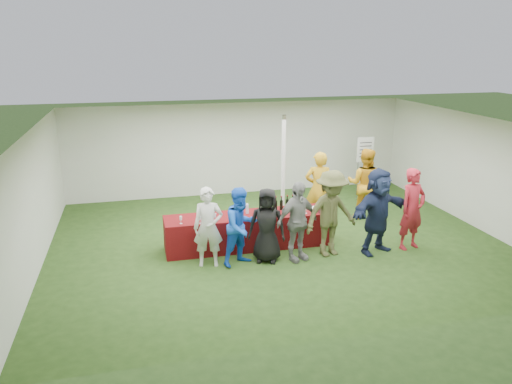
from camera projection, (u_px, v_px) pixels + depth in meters
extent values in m
plane|color=#284719|center=(277.00, 241.00, 11.40)|extent=(60.00, 60.00, 0.00)
plane|color=white|center=(239.00, 149.00, 14.73)|extent=(10.00, 0.00, 10.00)
plane|color=white|center=(354.00, 256.00, 7.29)|extent=(10.00, 0.00, 10.00)
plane|color=white|center=(35.00, 201.00, 9.86)|extent=(0.00, 8.00, 8.00)
plane|color=white|center=(474.00, 171.00, 12.16)|extent=(0.00, 8.00, 8.00)
plane|color=white|center=(278.00, 123.00, 10.62)|extent=(10.00, 10.00, 0.00)
cylinder|color=silver|center=(283.00, 170.00, 12.24)|extent=(0.10, 0.10, 2.70)
cube|color=maroon|center=(247.00, 231.00, 10.99)|extent=(3.60, 0.80, 0.75)
cylinder|color=black|center=(261.00, 207.00, 11.02)|extent=(0.07, 0.07, 0.22)
cylinder|color=black|center=(261.00, 201.00, 10.98)|extent=(0.03, 0.03, 0.08)
cylinder|color=maroon|center=(261.00, 198.00, 10.97)|extent=(0.03, 0.03, 0.02)
cylinder|color=black|center=(265.00, 206.00, 11.12)|extent=(0.07, 0.07, 0.22)
cylinder|color=black|center=(265.00, 199.00, 11.08)|extent=(0.03, 0.03, 0.08)
cylinder|color=maroon|center=(265.00, 197.00, 11.07)|extent=(0.03, 0.03, 0.02)
cylinder|color=black|center=(270.00, 207.00, 11.07)|extent=(0.07, 0.07, 0.22)
cylinder|color=black|center=(270.00, 200.00, 11.02)|extent=(0.03, 0.03, 0.08)
cylinder|color=maroon|center=(270.00, 198.00, 11.01)|extent=(0.03, 0.03, 0.02)
cylinder|color=black|center=(276.00, 205.00, 11.15)|extent=(0.07, 0.07, 0.22)
cylinder|color=black|center=(276.00, 199.00, 11.11)|extent=(0.03, 0.03, 0.08)
cylinder|color=maroon|center=(276.00, 197.00, 11.09)|extent=(0.03, 0.03, 0.02)
cylinder|color=black|center=(281.00, 205.00, 11.17)|extent=(0.07, 0.07, 0.22)
cylinder|color=black|center=(281.00, 199.00, 11.13)|extent=(0.03, 0.03, 0.08)
cylinder|color=maroon|center=(281.00, 196.00, 11.11)|extent=(0.03, 0.03, 0.02)
cylinder|color=black|center=(287.00, 204.00, 11.23)|extent=(0.07, 0.07, 0.22)
cylinder|color=black|center=(287.00, 198.00, 11.19)|extent=(0.03, 0.03, 0.08)
cylinder|color=maroon|center=(287.00, 196.00, 11.18)|extent=(0.03, 0.03, 0.02)
cylinder|color=black|center=(293.00, 204.00, 11.26)|extent=(0.07, 0.07, 0.22)
cylinder|color=black|center=(293.00, 197.00, 11.22)|extent=(0.03, 0.03, 0.08)
cylinder|color=maroon|center=(293.00, 195.00, 11.21)|extent=(0.03, 0.03, 0.02)
cylinder|color=silver|center=(181.00, 223.00, 10.34)|extent=(0.06, 0.06, 0.00)
cylinder|color=silver|center=(181.00, 222.00, 10.33)|extent=(0.01, 0.01, 0.07)
cylinder|color=silver|center=(181.00, 218.00, 10.30)|extent=(0.06, 0.06, 0.08)
cylinder|color=silver|center=(201.00, 223.00, 10.35)|extent=(0.06, 0.06, 0.00)
cylinder|color=silver|center=(201.00, 221.00, 10.34)|extent=(0.01, 0.01, 0.07)
cylinder|color=silver|center=(201.00, 218.00, 10.32)|extent=(0.06, 0.06, 0.08)
cylinder|color=#4D0817|center=(201.00, 219.00, 10.33)|extent=(0.05, 0.05, 0.02)
cylinder|color=silver|center=(215.00, 221.00, 10.49)|extent=(0.06, 0.06, 0.00)
cylinder|color=silver|center=(215.00, 219.00, 10.47)|extent=(0.01, 0.01, 0.07)
cylinder|color=silver|center=(215.00, 216.00, 10.45)|extent=(0.06, 0.06, 0.08)
cylinder|color=#4D0817|center=(215.00, 217.00, 10.46)|extent=(0.05, 0.05, 0.02)
cylinder|color=silver|center=(239.00, 220.00, 10.54)|extent=(0.06, 0.06, 0.00)
cylinder|color=silver|center=(239.00, 218.00, 10.53)|extent=(0.01, 0.01, 0.07)
cylinder|color=silver|center=(239.00, 215.00, 10.51)|extent=(0.06, 0.06, 0.08)
cylinder|color=#4D0817|center=(239.00, 216.00, 10.52)|extent=(0.05, 0.05, 0.02)
cylinder|color=silver|center=(306.00, 213.00, 10.96)|extent=(0.06, 0.06, 0.00)
cylinder|color=silver|center=(306.00, 212.00, 10.95)|extent=(0.01, 0.01, 0.07)
cylinder|color=silver|center=(306.00, 208.00, 10.93)|extent=(0.06, 0.06, 0.08)
cylinder|color=silver|center=(247.00, 209.00, 10.93)|extent=(0.07, 0.07, 0.20)
cylinder|color=silver|center=(247.00, 204.00, 10.90)|extent=(0.03, 0.03, 0.03)
cube|color=white|center=(313.00, 208.00, 11.28)|extent=(0.25, 0.18, 0.03)
cylinder|color=slate|center=(322.00, 208.00, 11.03)|extent=(0.23, 0.23, 0.18)
cylinder|color=slate|center=(357.00, 181.00, 14.34)|extent=(0.02, 0.02, 1.10)
cylinder|color=slate|center=(370.00, 180.00, 14.43)|extent=(0.02, 0.02, 1.10)
cube|color=white|center=(365.00, 149.00, 14.13)|extent=(0.50, 0.02, 0.70)
cube|color=black|center=(366.00, 143.00, 14.06)|extent=(0.36, 0.01, 0.02)
cube|color=black|center=(366.00, 146.00, 14.08)|extent=(0.36, 0.01, 0.02)
cube|color=black|center=(366.00, 150.00, 14.11)|extent=(0.36, 0.01, 0.02)
cube|color=black|center=(365.00, 153.00, 14.14)|extent=(0.36, 0.01, 0.02)
cube|color=black|center=(365.00, 156.00, 14.17)|extent=(0.36, 0.01, 0.02)
imported|color=#C28F19|center=(319.00, 189.00, 12.17)|extent=(0.77, 0.61, 1.86)
imported|color=orange|center=(365.00, 184.00, 12.70)|extent=(1.11, 1.06, 1.81)
imported|color=beige|center=(208.00, 227.00, 9.94)|extent=(0.65, 0.49, 1.63)
imported|color=blue|center=(241.00, 226.00, 10.01)|extent=(0.98, 0.89, 1.62)
imported|color=black|center=(267.00, 225.00, 10.16)|extent=(0.89, 0.73, 1.56)
imported|color=gray|center=(297.00, 222.00, 10.19)|extent=(1.07, 0.71, 1.68)
imported|color=#4A4C28|center=(331.00, 214.00, 10.40)|extent=(1.32, 0.93, 1.86)
imported|color=#18213F|center=(378.00, 211.00, 10.55)|extent=(1.81, 1.13, 1.86)
imported|color=#A71D2A|center=(412.00, 209.00, 10.78)|extent=(0.75, 0.59, 1.80)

